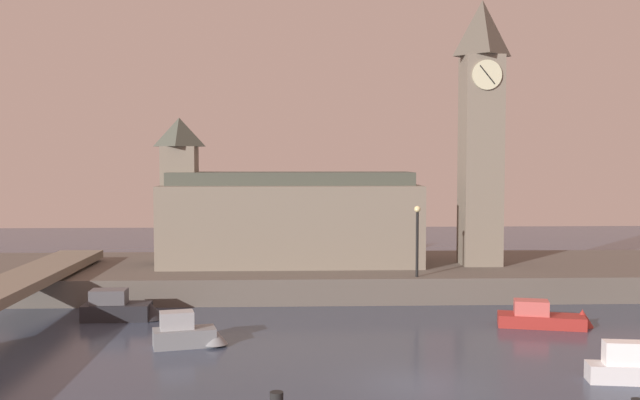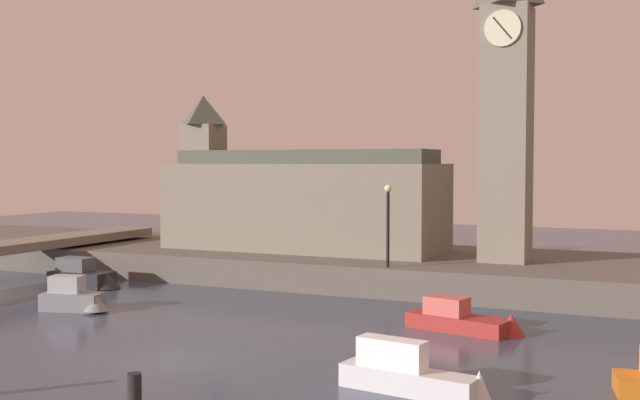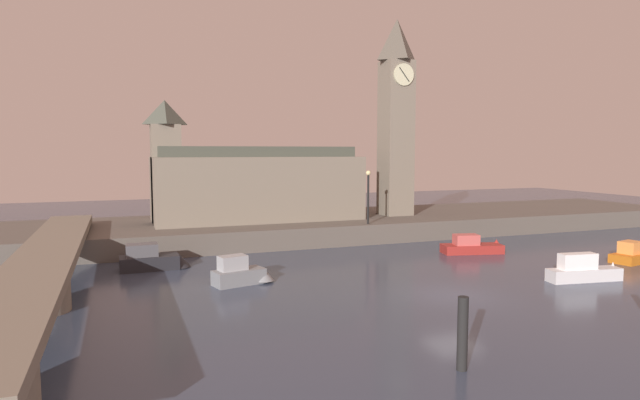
# 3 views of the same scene
# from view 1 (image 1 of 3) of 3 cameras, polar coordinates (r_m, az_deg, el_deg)

# --- Properties ---
(ground_plane) EXTENTS (120.00, 120.00, 0.00)m
(ground_plane) POSITION_cam_1_polar(r_m,az_deg,el_deg) (26.74, 7.81, -14.45)
(ground_plane) COLOR #384256
(far_embankment) EXTENTS (70.00, 12.00, 1.50)m
(far_embankment) POSITION_cam_1_polar(r_m,az_deg,el_deg) (45.90, 3.48, -5.97)
(far_embankment) COLOR #5B544C
(far_embankment) RESTS_ON ground
(clock_tower) EXTENTS (2.61, 2.64, 16.43)m
(clock_tower) POSITION_cam_1_polar(r_m,az_deg,el_deg) (45.90, 12.68, 5.54)
(clock_tower) COLOR slate
(clock_tower) RESTS_ON far_embankment
(parliament_hall) EXTENTS (16.20, 6.21, 9.21)m
(parliament_hall) POSITION_cam_1_polar(r_m,az_deg,el_deg) (45.45, -2.97, -1.44)
(parliament_hall) COLOR slate
(parliament_hall) RESTS_ON far_embankment
(streetlamp) EXTENTS (0.36, 0.36, 4.00)m
(streetlamp) POSITION_cam_1_polar(r_m,az_deg,el_deg) (40.59, 7.74, -2.60)
(streetlamp) COLOR black
(streetlamp) RESTS_ON far_embankment
(boat_dinghy_red) EXTENTS (4.96, 2.36, 1.49)m
(boat_dinghy_red) POSITION_cam_1_polar(r_m,az_deg,el_deg) (36.90, 17.84, -8.93)
(boat_dinghy_red) COLOR maroon
(boat_dinghy_red) RESTS_ON ground
(boat_cruiser_grey) EXTENTS (3.42, 1.83, 1.54)m
(boat_cruiser_grey) POSITION_cam_1_polar(r_m,az_deg,el_deg) (32.12, -10.41, -10.40)
(boat_cruiser_grey) COLOR gray
(boat_cruiser_grey) RESTS_ON ground
(boat_barge_dark) EXTENTS (4.07, 1.65, 1.54)m
(boat_barge_dark) POSITION_cam_1_polar(r_m,az_deg,el_deg) (38.01, -15.39, -8.31)
(boat_barge_dark) COLOR #232328
(boat_barge_dark) RESTS_ON ground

